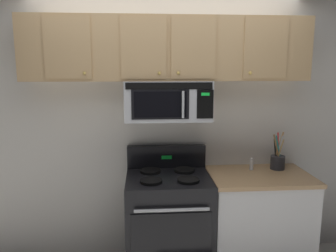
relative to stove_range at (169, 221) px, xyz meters
The scene contains 7 objects.
back_wall 0.95m from the stove_range, 90.00° to the left, with size 5.20×0.10×2.70m, color silver.
stove_range is the anchor object (origin of this frame).
over_range_microwave 1.11m from the stove_range, 90.14° to the left, with size 0.76×0.43×0.35m.
upper_cabinets 1.56m from the stove_range, 90.00° to the left, with size 2.50×0.36×0.55m.
counter_segment 0.84m from the stove_range, ahead, with size 0.93×0.65×0.90m.
utensil_crock_charcoal 1.19m from the stove_range, ahead, with size 0.13×0.13×0.37m.
salt_shaker 0.95m from the stove_range, ahead, with size 0.04×0.04×0.12m.
Camera 1 is at (-0.22, -2.41, 1.87)m, focal length 35.40 mm.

